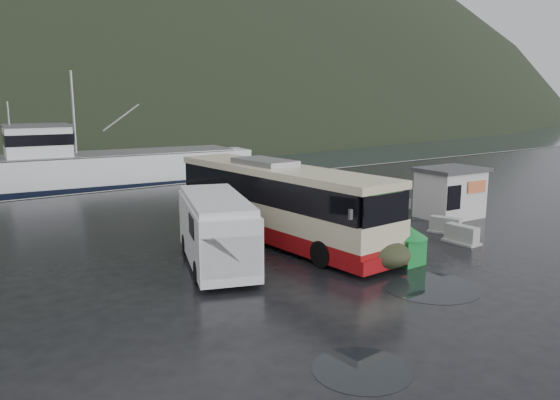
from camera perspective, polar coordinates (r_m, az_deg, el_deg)
ground at (r=20.40m, az=3.74°, el=-6.60°), size 160.00×160.00×0.00m
quay_edge at (r=37.67m, az=-15.82°, el=1.07°), size 160.00×0.60×1.50m
coach_bus at (r=23.57m, az=-0.12°, el=-4.18°), size 3.67×12.26×3.43m
white_van at (r=20.26m, az=-6.60°, el=-6.77°), size 4.07×6.54×2.59m
waste_bin_left at (r=22.41m, az=9.50°, el=-5.12°), size 1.19×1.19×1.45m
waste_bin_right at (r=20.81m, az=13.06°, el=-6.51°), size 1.05×1.05×1.46m
dome_tent at (r=20.27m, az=9.54°, el=-6.84°), size 2.48×3.23×1.18m
ticket_kiosk at (r=29.23m, az=17.21°, el=-1.73°), size 3.43×2.69×2.56m
jersey_barrier_a at (r=25.88m, az=16.85°, el=-3.29°), size 1.16×1.60×0.72m
jersey_barrier_b at (r=24.30m, az=18.39°, el=-4.28°), size 0.78×1.54×0.77m
fishing_trawler at (r=45.49m, az=-17.06°, el=2.61°), size 23.50×7.56×9.23m
puddles at (r=21.79m, az=12.58°, el=-5.68°), size 15.68×13.85×0.01m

